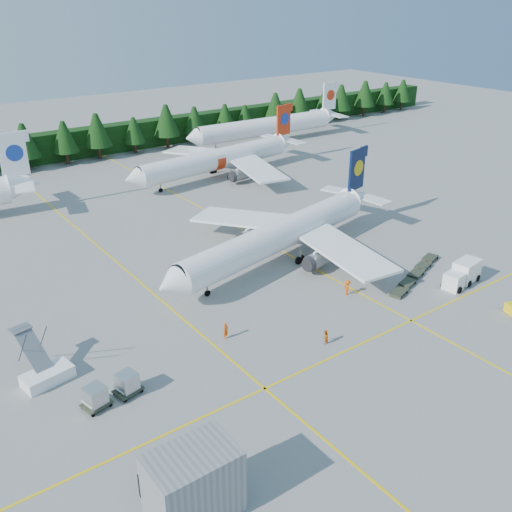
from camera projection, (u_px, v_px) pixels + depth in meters
ground at (333, 314)px, 63.48m from camera, size 320.00×320.00×0.00m
taxi_stripe_a at (139, 282)px, 70.70m from camera, size 0.25×120.00×0.01m
taxi_stripe_b at (268, 244)px, 81.36m from camera, size 0.25×120.00×0.01m
taxi_stripe_cross at (373, 338)px, 59.07m from camera, size 80.00×0.25×0.01m
treeline_hedge at (72, 144)px, 122.43m from camera, size 220.00×4.00×6.00m
terminal_building at (193, 484)px, 38.25m from camera, size 6.00×4.00×5.20m
airliner_navy at (274, 238)px, 74.24m from camera, size 39.69×32.31×11.69m
airliner_red at (213, 161)px, 108.52m from camera, size 40.01×32.74×11.66m
airliner_far_right at (261, 127)px, 133.70m from camera, size 42.73×5.22×12.42m
airstairs at (45, 372)px, 52.42m from camera, size 4.80×6.51×4.02m
service_truck at (462, 274)px, 69.54m from camera, size 6.03×2.90×2.80m
dolly_train at (416, 273)px, 71.84m from camera, size 13.46×6.11×0.13m
uld_pair at (112, 389)px, 49.59m from camera, size 5.69×2.43×1.80m
crew_a at (226, 331)px, 58.73m from camera, size 0.78×0.64×1.83m
crew_b at (325, 337)px, 57.90m from camera, size 0.90×0.78×1.56m
crew_c at (348, 288)px, 67.24m from camera, size 0.70×0.88×1.89m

